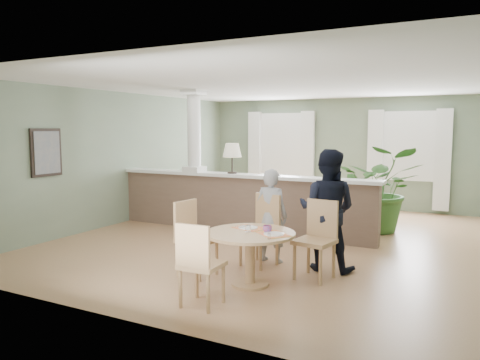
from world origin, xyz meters
The scene contains 12 objects.
ground centered at (0.00, 0.00, 0.00)m, with size 8.00×8.00×0.00m, color tan.
room_shell centered at (-0.03, 0.63, 1.81)m, with size 7.02×8.02×2.71m.
pony_wall centered at (-0.99, 0.20, 0.71)m, with size 5.32×0.38×2.70m.
sofa centered at (-0.78, 1.77, 0.45)m, with size 3.07×1.20×0.90m, color #9A7F54.
houseplant centered at (1.48, 1.47, 0.82)m, with size 1.47×1.28×1.64m, color #305E25.
dining_table centered at (0.64, -2.44, 0.54)m, with size 1.12×1.12×0.77m.
chair_far_boy centered at (0.38, -1.53, 0.56)m, with size 0.56×0.56×1.01m.
chair_far_man centered at (1.28, -1.75, 0.56)m, with size 0.53×0.53×1.02m.
chair_near centered at (0.46, -3.36, 0.52)m, with size 0.44×0.44×0.95m.
chair_side centered at (-0.24, -2.41, 0.55)m, with size 0.50×0.50×1.00m.
child_person centered at (0.45, -1.36, 0.69)m, with size 0.50×0.33×1.38m, color gray.
man_person centered at (1.28, -1.35, 0.84)m, with size 0.82×0.64×1.68m, color black.
Camera 1 is at (3.15, -7.54, 1.95)m, focal length 35.00 mm.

